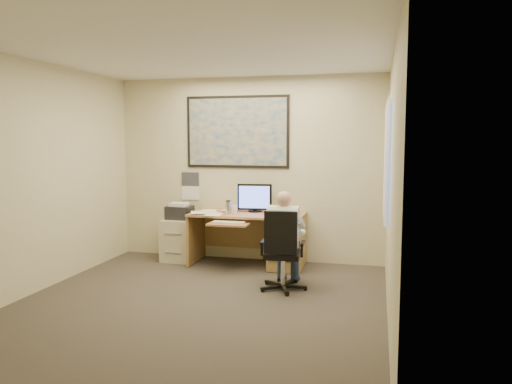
% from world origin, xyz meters
% --- Properties ---
extents(room_shell, '(4.00, 4.50, 2.70)m').
position_xyz_m(room_shell, '(0.00, 0.00, 1.35)').
color(room_shell, '#3A342D').
rests_on(room_shell, ground).
extents(desk, '(1.60, 0.97, 1.15)m').
position_xyz_m(desk, '(0.42, 1.90, 0.44)').
color(desk, '#AD784A').
rests_on(desk, ground).
extents(world_map, '(1.56, 0.03, 1.06)m').
position_xyz_m(world_map, '(-0.16, 2.23, 1.90)').
color(world_map, '#1E4C93').
rests_on(world_map, room_shell).
extents(wall_calendar, '(0.28, 0.01, 0.42)m').
position_xyz_m(wall_calendar, '(-0.91, 2.24, 1.08)').
color(wall_calendar, white).
rests_on(wall_calendar, room_shell).
extents(window_blinds, '(0.06, 1.40, 1.30)m').
position_xyz_m(window_blinds, '(1.97, 0.80, 1.55)').
color(window_blinds, beige).
rests_on(window_blinds, room_shell).
extents(filing_cabinet, '(0.45, 0.54, 0.86)m').
position_xyz_m(filing_cabinet, '(-0.97, 1.94, 0.37)').
color(filing_cabinet, beige).
rests_on(filing_cabinet, ground).
extents(office_chair, '(0.61, 0.61, 0.97)m').
position_xyz_m(office_chair, '(0.79, 0.81, 0.28)').
color(office_chair, black).
rests_on(office_chair, ground).
extents(person, '(0.48, 0.69, 1.18)m').
position_xyz_m(person, '(0.79, 0.89, 0.59)').
color(person, silver).
rests_on(person, office_chair).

